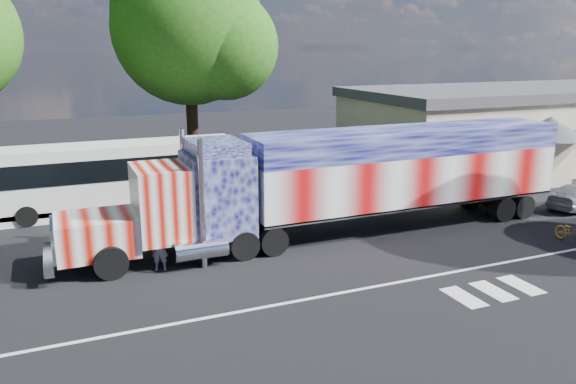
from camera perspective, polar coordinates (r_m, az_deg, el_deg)
name	(u,v)px	position (r m, az deg, el deg)	size (l,w,h in m)	color
ground	(319,259)	(21.31, 3.15, -6.82)	(100.00, 100.00, 0.00)	black
lane_markings	(416,290)	(19.15, 12.86, -9.70)	(30.00, 2.67, 0.01)	silver
semi_truck	(351,178)	(23.68, 6.46, 1.40)	(22.00, 3.47, 4.69)	black
coach_bus	(120,176)	(28.40, -16.70, 1.59)	(11.28, 2.62, 3.28)	white
hall_building	(516,126)	(40.89, 22.13, 6.22)	(22.40, 12.80, 5.20)	beige
parked_car	(575,196)	(31.28, 27.15, -0.37)	(1.62, 4.00, 1.16)	#9A9D9F
woman	(160,248)	(20.53, -12.89, -5.60)	(0.59, 0.39, 1.63)	slate
bicycle	(573,232)	(25.61, 26.95, -3.66)	(0.60, 1.72, 0.90)	gold
tree_n_mid	(191,29)	(34.69, -9.81, 15.98)	(9.39, 8.94, 13.30)	black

